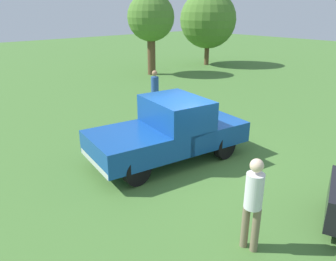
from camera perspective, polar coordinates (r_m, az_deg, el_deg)
name	(u,v)px	position (r m, az deg, el deg)	size (l,w,h in m)	color
ground_plane	(193,162)	(9.61, 4.41, -5.41)	(80.00, 80.00, 0.00)	#477533
pickup_truck	(171,129)	(9.44, 0.60, 0.33)	(4.79, 2.68, 1.81)	black
person_bystander	(253,200)	(6.07, 14.58, -11.52)	(0.37, 0.37, 1.83)	#7A6B51
person_visitor	(155,88)	(13.99, -2.29, 7.33)	(0.37, 0.37, 1.75)	#7A6B51
tree_back_left	(208,20)	(25.98, 6.97, 18.54)	(4.18, 4.18, 5.42)	brown
tree_back_right	(151,18)	(21.91, -3.00, 18.91)	(2.98, 2.98, 5.11)	brown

